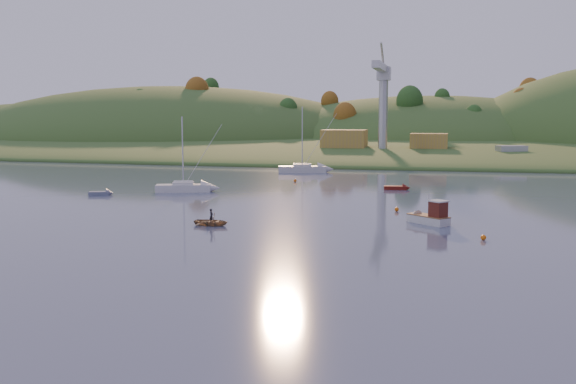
% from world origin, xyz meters
% --- Properties ---
extents(ground, '(500.00, 500.00, 0.00)m').
position_xyz_m(ground, '(0.00, 0.00, 0.00)').
color(ground, '#3D4C64').
rests_on(ground, ground).
extents(far_shore, '(620.00, 220.00, 1.50)m').
position_xyz_m(far_shore, '(0.00, 230.00, 0.00)').
color(far_shore, '#305120').
rests_on(far_shore, ground).
extents(shore_slope, '(640.00, 150.00, 7.00)m').
position_xyz_m(shore_slope, '(0.00, 165.00, 0.00)').
color(shore_slope, '#305120').
rests_on(shore_slope, ground).
extents(hill_left_far, '(120.00, 100.00, 32.00)m').
position_xyz_m(hill_left_far, '(-160.00, 215.00, 0.00)').
color(hill_left_far, '#305120').
rests_on(hill_left_far, ground).
extents(hill_left, '(170.00, 140.00, 44.00)m').
position_xyz_m(hill_left, '(-90.00, 200.00, 0.00)').
color(hill_left, '#305120').
rests_on(hill_left, ground).
extents(hill_center, '(140.00, 120.00, 36.00)m').
position_xyz_m(hill_center, '(10.00, 210.00, 0.00)').
color(hill_center, '#305120').
rests_on(hill_center, ground).
extents(hillside_trees, '(280.00, 50.00, 32.00)m').
position_xyz_m(hillside_trees, '(0.00, 185.00, 0.00)').
color(hillside_trees, '#254819').
rests_on(hillside_trees, ground).
extents(wharf, '(42.00, 16.00, 2.40)m').
position_xyz_m(wharf, '(5.00, 122.00, 1.20)').
color(wharf, slate).
rests_on(wharf, ground).
extents(shed_west, '(11.00, 8.00, 4.80)m').
position_xyz_m(shed_west, '(-8.00, 123.00, 4.80)').
color(shed_west, '#AA8838').
rests_on(shed_west, wharf).
extents(shed_east, '(9.00, 7.00, 4.00)m').
position_xyz_m(shed_east, '(13.00, 124.00, 4.40)').
color(shed_east, '#AA8838').
rests_on(shed_east, wharf).
extents(dock_crane, '(3.20, 28.00, 20.30)m').
position_xyz_m(dock_crane, '(2.00, 118.39, 17.17)').
color(dock_crane, '#B7B7BC').
rests_on(dock_crane, wharf).
extents(fishing_boat, '(5.14, 4.69, 3.40)m').
position_xyz_m(fishing_boat, '(15.69, 28.48, 0.75)').
color(fishing_boat, silver).
rests_on(fishing_boat, ground).
extents(sailboat_near, '(8.16, 4.69, 10.85)m').
position_xyz_m(sailboat_near, '(-19.34, 47.28, 0.71)').
color(sailboat_near, silver).
rests_on(sailboat_near, ground).
extents(sailboat_far, '(9.48, 5.20, 12.60)m').
position_xyz_m(sailboat_far, '(-9.47, 81.49, 0.80)').
color(sailboat_far, beige).
rests_on(sailboat_far, ground).
extents(canoe, '(3.63, 2.65, 0.74)m').
position_xyz_m(canoe, '(-5.34, 21.85, 0.37)').
color(canoe, '#8F724F').
rests_on(canoe, ground).
extents(paddler, '(0.36, 0.54, 1.45)m').
position_xyz_m(paddler, '(-5.34, 21.85, 0.73)').
color(paddler, black).
rests_on(paddler, ground).
extents(red_tender, '(4.00, 1.75, 1.32)m').
position_xyz_m(red_tender, '(10.95, 57.64, 0.28)').
color(red_tender, '#5D130D').
rests_on(red_tender, ground).
extents(grey_dinghy, '(3.54, 2.32, 1.24)m').
position_xyz_m(grey_dinghy, '(-28.56, 41.19, 0.25)').
color(grey_dinghy, slate).
rests_on(grey_dinghy, ground).
extents(work_vessel, '(16.15, 10.60, 3.91)m').
position_xyz_m(work_vessel, '(31.88, 118.00, 1.39)').
color(work_vessel, '#4F5668').
rests_on(work_vessel, ground).
extents(buoy_0, '(0.50, 0.50, 0.50)m').
position_xyz_m(buoy_0, '(21.03, 20.55, 0.25)').
color(buoy_0, orange).
rests_on(buoy_0, ground).
extents(buoy_1, '(0.50, 0.50, 0.50)m').
position_xyz_m(buoy_1, '(12.14, 35.84, 0.25)').
color(buoy_1, orange).
rests_on(buoy_1, ground).
extents(buoy_2, '(0.50, 0.50, 0.50)m').
position_xyz_m(buoy_2, '(-21.00, 46.54, 0.25)').
color(buoy_2, orange).
rests_on(buoy_2, ground).
extents(buoy_3, '(0.50, 0.50, 0.50)m').
position_xyz_m(buoy_3, '(-6.71, 64.02, 0.25)').
color(buoy_3, orange).
rests_on(buoy_3, ground).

